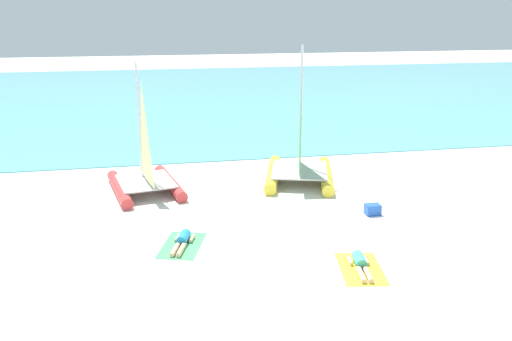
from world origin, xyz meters
TOP-DOWN VIEW (x-y plane):
  - ground_plane at (0.00, 10.00)m, footprint 120.00×120.00m
  - ocean_water at (0.00, 30.11)m, footprint 120.00×40.00m
  - sailboat_yellow at (2.19, 6.65)m, footprint 3.62×4.63m
  - sailboat_red at (-3.85, 6.51)m, footprint 3.00×4.05m
  - towel_left at (-2.82, 1.44)m, footprint 1.62×2.14m
  - sunbather_left at (-2.80, 1.51)m, footprint 0.83×1.54m
  - towel_right at (1.74, -0.97)m, footprint 1.41×2.06m
  - sunbather_right at (1.75, -0.90)m, footprint 0.67×1.56m
  - cooler_box at (3.61, 2.66)m, footprint 0.50×0.36m

SIDE VIEW (x-z plane):
  - ground_plane at x=0.00m, z-range 0.00..0.00m
  - towel_left at x=-2.82m, z-range 0.00..0.01m
  - towel_right at x=1.74m, z-range 0.00..0.01m
  - ocean_water at x=0.00m, z-range 0.00..0.05m
  - sunbather_left at x=-2.80m, z-range -0.02..0.28m
  - sunbather_right at x=1.75m, z-range -0.02..0.28m
  - cooler_box at x=3.61m, z-range 0.00..0.36m
  - sailboat_red at x=-3.85m, z-range -1.68..3.11m
  - sailboat_yellow at x=2.19m, z-range -1.86..3.45m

